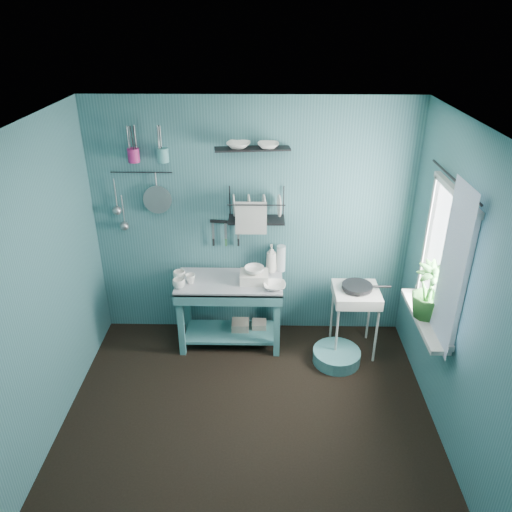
{
  "coord_description": "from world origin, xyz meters",
  "views": [
    {
      "loc": [
        0.13,
        -3.15,
        3.22
      ],
      "look_at": [
        0.05,
        0.85,
        1.2
      ],
      "focal_mm": 35.0,
      "sensor_mm": 36.0,
      "label": 1
    }
  ],
  "objects_px": {
    "hotplate_stand": "(354,320)",
    "floor_basin": "(336,356)",
    "mug_mid": "(191,279)",
    "utensil_cup_teal": "(163,155)",
    "work_counter": "(230,312)",
    "soap_bottle": "(271,258)",
    "dish_rack": "(256,205)",
    "utensil_cup_magenta": "(134,155)",
    "frying_pan": "(357,286)",
    "wash_tub": "(254,277)",
    "storage_tin_large": "(240,330)",
    "mug_right": "(179,276)",
    "colander": "(157,200)",
    "mug_left": "(179,284)",
    "potted_plant": "(429,291)",
    "water_bottle": "(281,258)",
    "storage_tin_small": "(259,330)"
  },
  "relations": [
    {
      "from": "water_bottle",
      "to": "dish_rack",
      "type": "relative_size",
      "value": 0.51
    },
    {
      "from": "utensil_cup_teal",
      "to": "storage_tin_large",
      "type": "height_order",
      "value": "utensil_cup_teal"
    },
    {
      "from": "floor_basin",
      "to": "colander",
      "type": "bearing_deg",
      "value": 162.32
    },
    {
      "from": "mug_mid",
      "to": "dish_rack",
      "type": "relative_size",
      "value": 0.18
    },
    {
      "from": "soap_bottle",
      "to": "floor_basin",
      "type": "bearing_deg",
      "value": -37.85
    },
    {
      "from": "soap_bottle",
      "to": "utensil_cup_teal",
      "type": "bearing_deg",
      "value": 178.54
    },
    {
      "from": "potted_plant",
      "to": "floor_basin",
      "type": "xyz_separation_m",
      "value": [
        -0.65,
        0.41,
        -1.02
      ]
    },
    {
      "from": "storage_tin_small",
      "to": "frying_pan",
      "type": "bearing_deg",
      "value": -10.65
    },
    {
      "from": "mug_right",
      "to": "water_bottle",
      "type": "xyz_separation_m",
      "value": [
        1.02,
        0.22,
        0.09
      ]
    },
    {
      "from": "wash_tub",
      "to": "storage_tin_large",
      "type": "xyz_separation_m",
      "value": [
        -0.15,
        0.07,
        -0.69
      ]
    },
    {
      "from": "mug_right",
      "to": "colander",
      "type": "xyz_separation_m",
      "value": [
        -0.21,
        0.26,
        0.71
      ]
    },
    {
      "from": "work_counter",
      "to": "mug_left",
      "type": "xyz_separation_m",
      "value": [
        -0.48,
        -0.16,
        0.42
      ]
    },
    {
      "from": "work_counter",
      "to": "storage_tin_small",
      "type": "relative_size",
      "value": 5.3
    },
    {
      "from": "work_counter",
      "to": "soap_bottle",
      "type": "bearing_deg",
      "value": 20.53
    },
    {
      "from": "floor_basin",
      "to": "mug_left",
      "type": "bearing_deg",
      "value": 174.37
    },
    {
      "from": "hotplate_stand",
      "to": "storage_tin_small",
      "type": "xyz_separation_m",
      "value": [
        -0.96,
        0.18,
        -0.26
      ]
    },
    {
      "from": "mug_right",
      "to": "soap_bottle",
      "type": "height_order",
      "value": "soap_bottle"
    },
    {
      "from": "wash_tub",
      "to": "colander",
      "type": "bearing_deg",
      "value": 163.9
    },
    {
      "from": "storage_tin_large",
      "to": "dish_rack",
      "type": "bearing_deg",
      "value": 36.93
    },
    {
      "from": "utensil_cup_teal",
      "to": "mug_left",
      "type": "bearing_deg",
      "value": -71.27
    },
    {
      "from": "mug_mid",
      "to": "utensil_cup_magenta",
      "type": "distance_m",
      "value": 1.3
    },
    {
      "from": "mug_right",
      "to": "floor_basin",
      "type": "relative_size",
      "value": 0.26
    },
    {
      "from": "wash_tub",
      "to": "utensil_cup_teal",
      "type": "xyz_separation_m",
      "value": [
        -0.86,
        0.25,
        1.16
      ]
    },
    {
      "from": "mug_mid",
      "to": "utensil_cup_teal",
      "type": "xyz_separation_m",
      "value": [
        -0.23,
        0.29,
        1.16
      ]
    },
    {
      "from": "water_bottle",
      "to": "floor_basin",
      "type": "height_order",
      "value": "water_bottle"
    },
    {
      "from": "potted_plant",
      "to": "floor_basin",
      "type": "distance_m",
      "value": 1.27
    },
    {
      "from": "dish_rack",
      "to": "storage_tin_large",
      "type": "xyz_separation_m",
      "value": [
        -0.17,
        -0.13,
        -1.37
      ]
    },
    {
      "from": "mug_right",
      "to": "mug_mid",
      "type": "bearing_deg",
      "value": -26.57
    },
    {
      "from": "hotplate_stand",
      "to": "floor_basin",
      "type": "relative_size",
      "value": 1.51
    },
    {
      "from": "colander",
      "to": "storage_tin_large",
      "type": "distance_m",
      "value": 1.63
    },
    {
      "from": "colander",
      "to": "storage_tin_small",
      "type": "height_order",
      "value": "colander"
    },
    {
      "from": "mug_left",
      "to": "utensil_cup_teal",
      "type": "bearing_deg",
      "value": 108.73
    },
    {
      "from": "utensil_cup_teal",
      "to": "frying_pan",
      "type": "bearing_deg",
      "value": -9.91
    },
    {
      "from": "mug_mid",
      "to": "storage_tin_large",
      "type": "distance_m",
      "value": 0.85
    },
    {
      "from": "work_counter",
      "to": "mug_mid",
      "type": "distance_m",
      "value": 0.57
    },
    {
      "from": "floor_basin",
      "to": "work_counter",
      "type": "bearing_deg",
      "value": 163.82
    },
    {
      "from": "mug_right",
      "to": "utensil_cup_teal",
      "type": "distance_m",
      "value": 1.19
    },
    {
      "from": "mug_mid",
      "to": "potted_plant",
      "type": "relative_size",
      "value": 0.2
    },
    {
      "from": "soap_bottle",
      "to": "colander",
      "type": "relative_size",
      "value": 1.07
    },
    {
      "from": "utensil_cup_magenta",
      "to": "potted_plant",
      "type": "distance_m",
      "value": 2.92
    },
    {
      "from": "dish_rack",
      "to": "utensil_cup_magenta",
      "type": "height_order",
      "value": "utensil_cup_magenta"
    },
    {
      "from": "water_bottle",
      "to": "colander",
      "type": "bearing_deg",
      "value": 178.3
    },
    {
      "from": "storage_tin_small",
      "to": "work_counter",
      "type": "bearing_deg",
      "value": -165.07
    },
    {
      "from": "mug_right",
      "to": "floor_basin",
      "type": "bearing_deg",
      "value": -11.22
    },
    {
      "from": "soap_bottle",
      "to": "hotplate_stand",
      "type": "distance_m",
      "value": 1.04
    },
    {
      "from": "work_counter",
      "to": "frying_pan",
      "type": "relative_size",
      "value": 3.53
    },
    {
      "from": "storage_tin_small",
      "to": "hotplate_stand",
      "type": "bearing_deg",
      "value": -10.65
    },
    {
      "from": "mug_left",
      "to": "utensil_cup_teal",
      "type": "relative_size",
      "value": 0.95
    },
    {
      "from": "mug_left",
      "to": "mug_mid",
      "type": "bearing_deg",
      "value": 45.0
    },
    {
      "from": "dish_rack",
      "to": "mug_right",
      "type": "bearing_deg",
      "value": -157.56
    }
  ]
}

